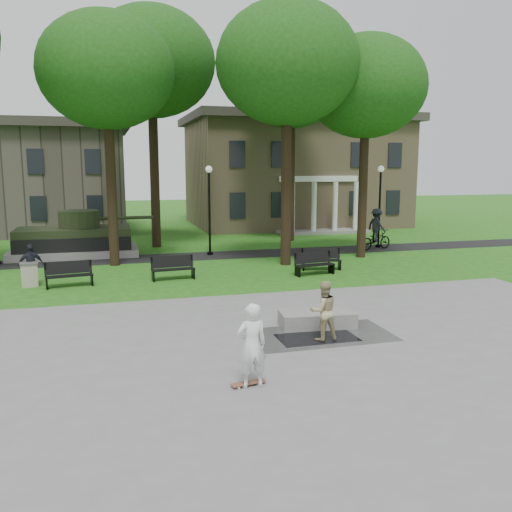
{
  "coord_description": "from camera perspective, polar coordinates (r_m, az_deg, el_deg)",
  "views": [
    {
      "loc": [
        -4.79,
        -16.03,
        4.76
      ],
      "look_at": [
        0.55,
        3.24,
        1.4
      ],
      "focal_mm": 38.0,
      "sensor_mm": 36.0,
      "label": 1
    }
  ],
  "objects": [
    {
      "name": "trash_bin",
      "position": [
        23.32,
        -22.77,
        -1.77
      ],
      "size": [
        0.77,
        0.77,
        0.96
      ],
      "rotation": [
        0.0,
        0.0,
        0.18
      ],
      "color": "#B5A895",
      "rests_on": "ground"
    },
    {
      "name": "footpath",
      "position": [
        28.83,
        -5.72,
        0.0
      ],
      "size": [
        44.0,
        2.6,
        0.01
      ],
      "primitive_type": "cube",
      "color": "black",
      "rests_on": "ground"
    },
    {
      "name": "friend_watching",
      "position": [
        14.94,
        7.11,
        -5.72
      ],
      "size": [
        0.82,
        0.64,
        1.65
      ],
      "primitive_type": "imported",
      "rotation": [
        0.0,
        0.0,
        3.16
      ],
      "color": "tan",
      "rests_on": "plaza"
    },
    {
      "name": "lamp_mid",
      "position": [
        28.89,
        -4.93,
        5.6
      ],
      "size": [
        0.36,
        0.36,
        4.73
      ],
      "color": "black",
      "rests_on": "ground"
    },
    {
      "name": "tree_4",
      "position": [
        32.64,
        -10.98,
        19.31
      ],
      "size": [
        7.2,
        7.2,
        13.5
      ],
      "color": "black",
      "rests_on": "ground"
    },
    {
      "name": "skateboarder",
      "position": [
        11.73,
        -0.45,
        -9.39
      ],
      "size": [
        0.72,
        0.5,
        1.87
      ],
      "primitive_type": "imported",
      "rotation": [
        0.0,
        0.0,
        3.23
      ],
      "color": "white",
      "rests_on": "plaza"
    },
    {
      "name": "tree_5",
      "position": [
        34.78,
        3.79,
        17.63
      ],
      "size": [
        6.4,
        6.4,
        12.44
      ],
      "color": "black",
      "rests_on": "ground"
    },
    {
      "name": "building_left",
      "position": [
        43.0,
        -23.99,
        7.18
      ],
      "size": [
        15.0,
        10.0,
        7.2
      ],
      "primitive_type": "cube",
      "color": "#4C443D",
      "rests_on": "ground"
    },
    {
      "name": "building_right",
      "position": [
        44.55,
        3.94,
        8.98
      ],
      "size": [
        17.0,
        12.0,
        8.6
      ],
      "color": "#9E8460",
      "rests_on": "ground"
    },
    {
      "name": "park_bench_1",
      "position": [
        23.02,
        -8.74,
        -1.18
      ],
      "size": [
        1.83,
        0.68,
        1.0
      ],
      "rotation": [
        0.0,
        0.0,
        0.09
      ],
      "color": "black",
      "rests_on": "ground"
    },
    {
      "name": "skateboard",
      "position": [
        12.11,
        -0.81,
        -13.33
      ],
      "size": [
        0.8,
        0.33,
        0.07
      ],
      "primitive_type": "cube",
      "rotation": [
        0.0,
        0.0,
        0.17
      ],
      "color": "brown",
      "rests_on": "plaza"
    },
    {
      "name": "lamp_right",
      "position": [
        32.25,
        12.9,
        5.8
      ],
      "size": [
        0.36,
        0.36,
        4.73
      ],
      "color": "black",
      "rests_on": "ground"
    },
    {
      "name": "cyclist",
      "position": [
        31.58,
        12.53,
        2.39
      ],
      "size": [
        2.29,
        1.38,
        2.34
      ],
      "rotation": [
        0.0,
        0.0,
        1.88
      ],
      "color": "black",
      "rests_on": "ground"
    },
    {
      "name": "park_bench_3",
      "position": [
        25.06,
        6.82,
        -0.26
      ],
      "size": [
        1.85,
        0.86,
        1.0
      ],
      "rotation": [
        0.0,
        0.0,
        -0.19
      ],
      "color": "black",
      "rests_on": "ground"
    },
    {
      "name": "concrete_block",
      "position": [
        16.3,
        6.45,
        -6.6
      ],
      "size": [
        2.3,
        1.25,
        0.45
      ],
      "primitive_type": "cube",
      "rotation": [
        0.0,
        0.0,
        -0.12
      ],
      "color": "gray",
      "rests_on": "plaza"
    },
    {
      "name": "ground",
      "position": [
        17.39,
        1.1,
        -6.34
      ],
      "size": [
        120.0,
        120.0,
        0.0
      ],
      "primitive_type": "plane",
      "color": "#1D5614",
      "rests_on": "ground"
    },
    {
      "name": "tank_monument",
      "position": [
        30.33,
        -18.52,
        1.65
      ],
      "size": [
        7.45,
        3.4,
        2.4
      ],
      "color": "gray",
      "rests_on": "ground"
    },
    {
      "name": "puddle",
      "position": [
        15.32,
        6.45,
        -8.54
      ],
      "size": [
        2.2,
        1.2,
        0.0
      ],
      "primitive_type": "cube",
      "color": "black",
      "rests_on": "plaza"
    },
    {
      "name": "plaza",
      "position": [
        12.93,
        7.58,
        -12.1
      ],
      "size": [
        22.0,
        16.0,
        0.02
      ],
      "primitive_type": "cube",
      "color": "gray",
      "rests_on": "ground"
    },
    {
      "name": "tree_2",
      "position": [
        26.29,
        3.32,
        19.5
      ],
      "size": [
        6.6,
        6.6,
        12.16
      ],
      "color": "black",
      "rests_on": "ground"
    },
    {
      "name": "tree_1",
      "position": [
        26.86,
        -15.48,
        18.19
      ],
      "size": [
        6.2,
        6.2,
        11.63
      ],
      "color": "black",
      "rests_on": "ground"
    },
    {
      "name": "park_bench_2",
      "position": [
        23.9,
        6.13,
        -0.73
      ],
      "size": [
        1.85,
        0.78,
        1.0
      ],
      "rotation": [
        0.0,
        0.0,
        0.15
      ],
      "color": "black",
      "rests_on": "ground"
    },
    {
      "name": "park_bench_0",
      "position": [
        22.67,
        -19.06,
        -1.76
      ],
      "size": [
        1.85,
        0.79,
        1.0
      ],
      "rotation": [
        0.0,
        0.0,
        0.15
      ],
      "color": "black",
      "rests_on": "ground"
    },
    {
      "name": "tree_3",
      "position": [
        28.81,
        11.52,
        17.01
      ],
      "size": [
        6.0,
        6.0,
        11.19
      ],
      "color": "black",
      "rests_on": "ground"
    },
    {
      "name": "pedestrian_walker",
      "position": [
        23.51,
        -22.63,
        -0.83
      ],
      "size": [
        1.03,
        0.58,
        1.65
      ],
      "primitive_type": "imported",
      "rotation": [
        0.0,
        0.0,
        0.2
      ],
      "color": "black",
      "rests_on": "ground"
    }
  ]
}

